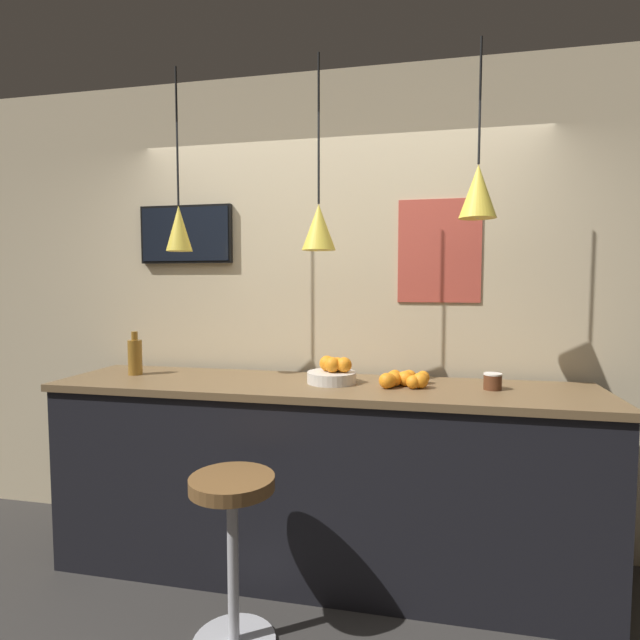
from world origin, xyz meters
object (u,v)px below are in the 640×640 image
Objects in this scene: bar_stool at (233,527)px; juice_bottle at (135,356)px; mounted_tv at (186,234)px; fruit_bowl at (333,373)px; spread_jar at (493,381)px.

juice_bottle reaches higher than bar_stool.
juice_bottle is 0.41× the size of mounted_tv.
mounted_tv reaches higher than fruit_bowl.
bar_stool is at bearing -55.16° from mounted_tv.
fruit_bowl reaches higher than bar_stool.
spread_jar is 2.09m from mounted_tv.
juice_bottle is at bearing 180.00° from spread_jar.
mounted_tv reaches higher than juice_bottle.
fruit_bowl is at bearing 179.92° from spread_jar.
bar_stool is at bearing -115.12° from fruit_bowl.
bar_stool is 1.46m from spread_jar.
bar_stool is at bearing -149.57° from spread_jar.
fruit_bowl is 0.84m from spread_jar.
spread_jar is at bearing -10.70° from mounted_tv.
spread_jar is at bearing -0.00° from juice_bottle.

